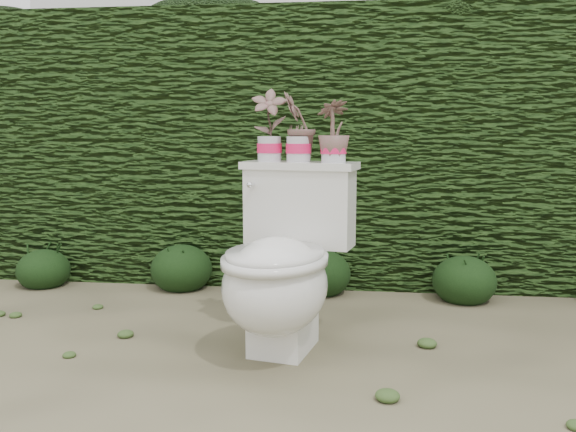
# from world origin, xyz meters

# --- Properties ---
(ground) EXTENTS (60.00, 60.00, 0.00)m
(ground) POSITION_xyz_m (0.00, 0.00, 0.00)
(ground) COLOR #847C5B
(ground) RESTS_ON ground
(hedge) EXTENTS (8.00, 1.00, 1.60)m
(hedge) POSITION_xyz_m (0.00, 1.60, 0.80)
(hedge) COLOR #2D4C19
(hedge) RESTS_ON ground
(house_wall) EXTENTS (8.00, 3.50, 4.00)m
(house_wall) POSITION_xyz_m (0.60, 6.00, 2.00)
(house_wall) COLOR silver
(house_wall) RESTS_ON ground
(toilet) EXTENTS (0.58, 0.75, 0.78)m
(toilet) POSITION_xyz_m (-0.06, 0.10, 0.36)
(toilet) COLOR silver
(toilet) RESTS_ON ground
(potted_plant_left) EXTENTS (0.16, 0.11, 0.30)m
(potted_plant_left) POSITION_xyz_m (-0.15, 0.37, 0.93)
(potted_plant_left) COLOR #1F6322
(potted_plant_left) RESTS_ON toilet
(potted_plant_center) EXTENTS (0.20, 0.20, 0.29)m
(potted_plant_center) POSITION_xyz_m (-0.01, 0.34, 0.92)
(potted_plant_center) COLOR #1F6322
(potted_plant_center) RESTS_ON toilet
(potted_plant_right) EXTENTS (0.19, 0.19, 0.25)m
(potted_plant_right) POSITION_xyz_m (0.14, 0.31, 0.90)
(potted_plant_right) COLOR #1F6322
(potted_plant_right) RESTS_ON toilet
(liriope_clump_1) EXTENTS (0.31, 0.31, 0.25)m
(liriope_clump_1) POSITION_xyz_m (-1.60, 1.00, 0.12)
(liriope_clump_1) COLOR #193311
(liriope_clump_1) RESTS_ON ground
(liriope_clump_2) EXTENTS (0.36, 0.36, 0.28)m
(liriope_clump_2) POSITION_xyz_m (-0.77, 1.04, 0.14)
(liriope_clump_2) COLOR #193311
(liriope_clump_2) RESTS_ON ground
(liriope_clump_3) EXTENTS (0.35, 0.35, 0.28)m
(liriope_clump_3) POSITION_xyz_m (0.03, 1.04, 0.14)
(liriope_clump_3) COLOR #193311
(liriope_clump_3) RESTS_ON ground
(liriope_clump_4) EXTENTS (0.34, 0.34, 0.27)m
(liriope_clump_4) POSITION_xyz_m (0.82, 0.98, 0.14)
(liriope_clump_4) COLOR #193311
(liriope_clump_4) RESTS_ON ground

